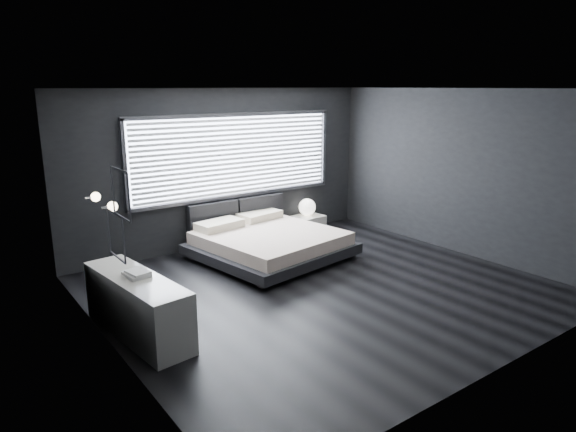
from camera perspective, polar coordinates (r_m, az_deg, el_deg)
room at (r=7.09m, az=4.06°, el=2.55°), size 6.04×6.00×2.80m
window at (r=9.34m, az=-5.74°, el=6.67°), size 4.14×0.09×1.52m
headboard at (r=9.47m, az=-5.66°, el=0.36°), size 1.96×0.16×0.52m
sconce_near at (r=5.71m, az=-18.95°, el=1.00°), size 0.18×0.11×0.11m
sconce_far at (r=6.28m, az=-20.62°, el=2.00°), size 0.18×0.11×0.11m
wall_art_upper at (r=5.08m, az=-18.11°, el=2.36°), size 0.01×0.48×0.48m
wall_art_lower at (r=5.42m, az=-18.57°, el=-2.08°), size 0.01×0.48×0.48m
bed at (r=8.69m, az=-2.11°, el=-2.91°), size 2.55×2.47×0.58m
nightstand at (r=10.24m, az=2.28°, el=-0.85°), size 0.60×0.51×0.33m
orb_lamp at (r=10.20m, az=2.14°, el=1.00°), size 0.34×0.34×0.34m
dresser at (r=6.29m, az=-16.36°, el=-9.54°), size 0.70×1.83×0.71m
book_stack at (r=6.18m, az=-16.44°, el=-6.14°), size 0.26×0.34×0.06m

